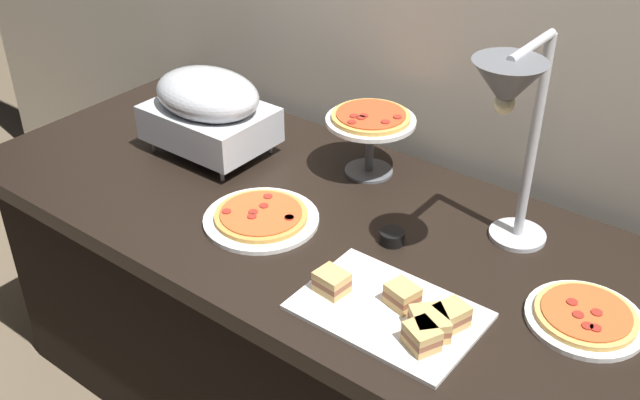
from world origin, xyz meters
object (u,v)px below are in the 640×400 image
(sandwich_platter, at_px, (398,311))
(sauce_cup_near, at_px, (392,237))
(pizza_plate_center, at_px, (585,317))
(chafing_dish, at_px, (208,108))
(heat_lamp, at_px, (512,105))
(pizza_plate_front, at_px, (261,217))
(pizza_plate_raised_stand, at_px, (371,125))

(sandwich_platter, distance_m, sauce_cup_near, 0.28)
(pizza_plate_center, bearing_deg, chafing_dish, 177.14)
(heat_lamp, distance_m, pizza_plate_center, 0.48)
(chafing_dish, distance_m, sandwich_platter, 0.90)
(sandwich_platter, bearing_deg, pizza_plate_front, 167.97)
(pizza_plate_front, height_order, sauce_cup_near, same)
(chafing_dish, bearing_deg, heat_lamp, -1.00)
(heat_lamp, bearing_deg, pizza_plate_front, -162.22)
(pizza_plate_center, height_order, sandwich_platter, sandwich_platter)
(chafing_dish, relative_size, pizza_plate_raised_stand, 1.42)
(heat_lamp, height_order, sauce_cup_near, heat_lamp)
(heat_lamp, bearing_deg, sandwich_platter, -104.40)
(heat_lamp, bearing_deg, pizza_plate_center, -9.58)
(chafing_dish, bearing_deg, pizza_plate_raised_stand, 22.81)
(pizza_plate_raised_stand, bearing_deg, pizza_plate_center, -18.56)
(pizza_plate_center, bearing_deg, heat_lamp, 170.42)
(sauce_cup_near, bearing_deg, pizza_plate_front, -158.12)
(heat_lamp, distance_m, sandwich_platter, 0.49)
(chafing_dish, relative_size, sandwich_platter, 0.91)
(chafing_dish, distance_m, heat_lamp, 0.96)
(chafing_dish, distance_m, sauce_cup_near, 0.70)
(pizza_plate_center, bearing_deg, sauce_cup_near, -179.13)
(pizza_plate_center, bearing_deg, pizza_plate_front, -170.47)
(sauce_cup_near, bearing_deg, sandwich_platter, -54.65)
(sandwich_platter, bearing_deg, pizza_plate_center, 36.32)
(chafing_dish, relative_size, pizza_plate_front, 1.19)
(chafing_dish, xyz_separation_m, pizza_plate_center, (1.16, -0.06, -0.13))
(pizza_plate_center, distance_m, sauce_cup_near, 0.48)
(chafing_dish, height_order, sandwich_platter, chafing_dish)
(sandwich_platter, bearing_deg, heat_lamp, 75.60)
(pizza_plate_raised_stand, distance_m, sandwich_platter, 0.64)
(sandwich_platter, relative_size, sauce_cup_near, 6.25)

